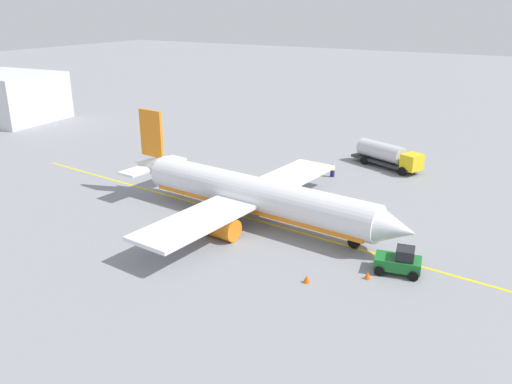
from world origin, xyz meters
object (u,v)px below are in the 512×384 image
at_px(pushback_tug, 399,261).
at_px(safety_cone_wingtip, 368,275).
at_px(airplane, 252,195).
at_px(fuel_tanker, 387,155).
at_px(refueling_worker, 333,170).
at_px(safety_cone_nose, 307,279).

bearing_deg(pushback_tug, safety_cone_wingtip, -128.56).
bearing_deg(airplane, safety_cone_wingtip, -21.81).
bearing_deg(fuel_tanker, refueling_worker, -121.96).
relative_size(safety_cone_nose, safety_cone_wingtip, 1.04).
bearing_deg(refueling_worker, safety_cone_nose, -71.09).
height_order(airplane, refueling_worker, airplane).
distance_m(refueling_worker, safety_cone_nose, 26.93).
relative_size(airplane, refueling_worker, 19.66).
xyz_separation_m(fuel_tanker, safety_cone_wingtip, (8.00, -29.80, -1.42)).
relative_size(fuel_tanker, refueling_worker, 5.97).
distance_m(fuel_tanker, pushback_tug, 29.25).
bearing_deg(pushback_tug, airplane, 167.94).
xyz_separation_m(fuel_tanker, pushback_tug, (9.79, -27.55, -0.71)).
relative_size(airplane, safety_cone_nose, 52.79).
bearing_deg(refueling_worker, safety_cone_wingtip, -60.79).
bearing_deg(safety_cone_wingtip, refueling_worker, 119.21).
height_order(fuel_tanker, safety_cone_nose, fuel_tanker).
relative_size(airplane, safety_cone_wingtip, 55.16).
distance_m(pushback_tug, safety_cone_nose, 7.72).
height_order(airplane, fuel_tanker, airplane).
bearing_deg(safety_cone_wingtip, safety_cone_nose, -142.07).
xyz_separation_m(refueling_worker, safety_cone_wingtip, (12.57, -22.48, -0.52)).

